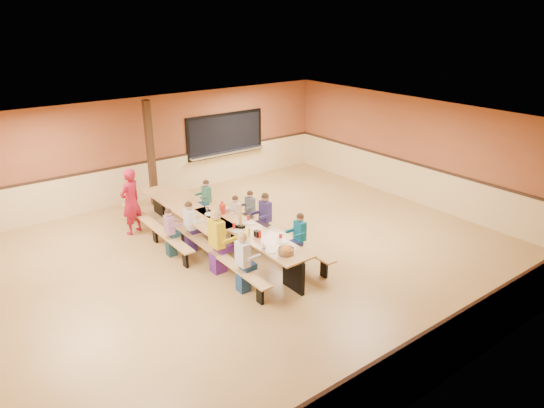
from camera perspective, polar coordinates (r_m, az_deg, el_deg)
ground at (r=10.99m, az=-3.03°, el=-6.54°), size 12.00×12.00×0.00m
room_envelope at (r=10.68m, az=-3.10°, el=-3.27°), size 12.04×10.04×3.02m
kitchen_pass_through at (r=15.72m, az=-5.49°, el=7.92°), size 2.78×0.28×1.38m
structural_post at (r=14.00m, az=-14.08°, el=5.71°), size 0.18×0.18×3.00m
cafeteria_table_main at (r=10.73m, az=-2.69°, el=-4.12°), size 1.91×3.70×0.74m
cafeteria_table_second at (r=12.21m, az=-10.20°, el=-1.16°), size 1.91×3.70×0.74m
seated_child_white_left at (r=9.55m, az=-3.45°, el=-6.91°), size 0.39×0.32×1.25m
seated_adult_yellow at (r=10.24m, az=-6.47°, el=-4.40°), size 0.47×0.39×1.42m
seated_child_grey_left at (r=11.26m, az=-9.63°, el=-2.70°), size 0.37×0.30×1.21m
seated_child_teal_right at (r=10.62m, az=3.29°, el=-4.09°), size 0.35×0.28×1.16m
seated_child_navy_right at (r=11.51m, az=-0.79°, el=-1.72°), size 0.39×0.32×1.25m
seated_child_char_right at (r=12.01m, az=-2.57°, el=-1.03°), size 0.33×0.27×1.12m
seated_child_purple_sec at (r=11.15m, az=-11.92°, el=-3.33°), size 0.33×0.27×1.13m
seated_child_green_sec at (r=12.83m, az=-7.67°, el=0.34°), size 0.33×0.27×1.13m
seated_child_tan_sec at (r=11.73m, az=-4.28°, el=-1.66°), size 0.32×0.27×1.12m
standing_woman at (r=12.44m, az=-16.28°, el=0.29°), size 0.73×0.62×1.68m
punch_pitcher at (r=11.51m, az=-5.84°, el=-0.62°), size 0.16×0.16×0.22m
chip_bowl at (r=9.58m, az=1.66°, el=-5.50°), size 0.32×0.32×0.15m
napkin_dispenser at (r=10.31m, az=-1.74°, el=-3.50°), size 0.10×0.14×0.13m
condiment_mustard at (r=10.35m, az=-2.71°, el=-3.29°), size 0.06×0.06×0.17m
condiment_ketchup at (r=10.24m, az=-1.43°, el=-3.56°), size 0.06×0.06×0.17m
table_paddle at (r=10.70m, az=-3.75°, el=-2.15°), size 0.16×0.16×0.56m
place_settings at (r=10.61m, az=-2.72°, el=-2.81°), size 0.65×3.30×0.11m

